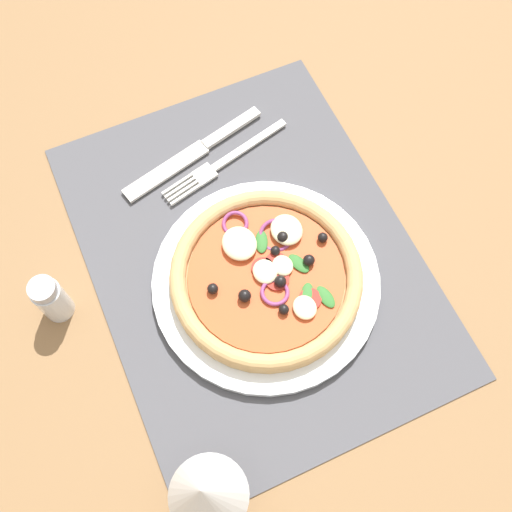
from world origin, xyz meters
TOP-DOWN VIEW (x-y plane):
  - ground_plane at (0.00, 0.00)cm, footprint 190.00×140.00cm
  - placemat at (0.00, 0.00)cm, footprint 46.98×35.34cm
  - plate at (-3.85, 0.04)cm, footprint 25.23×25.23cm
  - pizza at (-3.73, -0.05)cm, footprint 21.01×21.01cm
  - fork at (12.54, -1.34)cm, footprint 5.83×17.83cm
  - knife at (15.32, 1.16)cm, footprint 6.55×19.79cm
  - wine_glass at (-21.97, 13.90)cm, footprint 7.20×7.20cm
  - pepper_shaker at (2.84, 21.88)cm, footprint 3.20×3.20cm

SIDE VIEW (x-z plane):
  - ground_plane at x=0.00cm, z-range -2.40..0.00cm
  - placemat at x=0.00cm, z-range 0.00..0.40cm
  - fork at x=12.54cm, z-range 0.40..0.84cm
  - knife at x=15.32cm, z-range 0.35..0.96cm
  - plate at x=-3.85cm, z-range 0.40..1.42cm
  - pizza at x=-3.73cm, z-range 1.19..3.87cm
  - pepper_shaker at x=2.84cm, z-range -0.10..6.60cm
  - wine_glass at x=-21.97cm, z-range 2.60..17.50cm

